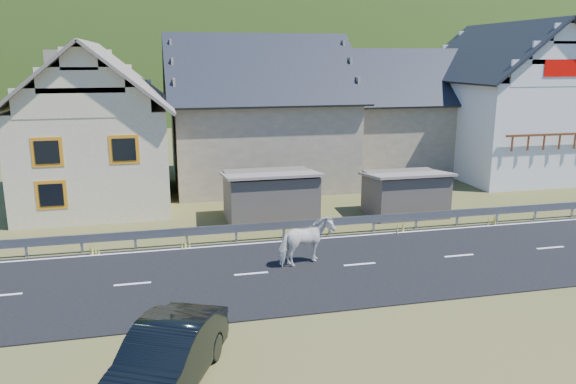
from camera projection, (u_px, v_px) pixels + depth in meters
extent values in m
plane|color=#3F431C|center=(360.00, 265.00, 20.43)|extent=(160.00, 160.00, 0.00)
cube|color=black|center=(360.00, 265.00, 20.43)|extent=(60.00, 7.00, 0.04)
cube|color=silver|center=(360.00, 264.00, 20.42)|extent=(60.00, 6.60, 0.01)
cube|color=#93969B|center=(330.00, 222.00, 23.78)|extent=(28.00, 0.08, 0.34)
cube|color=#93969B|center=(26.00, 248.00, 21.20)|extent=(0.10, 0.06, 0.70)
cube|color=#93969B|center=(82.00, 244.00, 21.64)|extent=(0.10, 0.06, 0.70)
cube|color=#93969B|center=(135.00, 241.00, 22.08)|extent=(0.10, 0.06, 0.70)
cube|color=#93969B|center=(187.00, 237.00, 22.53)|extent=(0.10, 0.06, 0.70)
cube|color=#93969B|center=(236.00, 234.00, 22.97)|extent=(0.10, 0.06, 0.70)
cube|color=#93969B|center=(284.00, 230.00, 23.41)|extent=(0.10, 0.06, 0.70)
cube|color=#93969B|center=(329.00, 227.00, 23.86)|extent=(0.10, 0.06, 0.70)
cube|color=#93969B|center=(374.00, 224.00, 24.30)|extent=(0.10, 0.06, 0.70)
cube|color=#93969B|center=(416.00, 221.00, 24.74)|extent=(0.10, 0.06, 0.70)
cube|color=#93969B|center=(457.00, 218.00, 25.18)|extent=(0.10, 0.06, 0.70)
cube|color=#93969B|center=(497.00, 215.00, 25.63)|extent=(0.10, 0.06, 0.70)
cube|color=#93969B|center=(535.00, 213.00, 26.07)|extent=(0.10, 0.06, 0.70)
cube|color=#93969B|center=(572.00, 210.00, 26.51)|extent=(0.10, 0.06, 0.70)
cube|color=brown|center=(270.00, 197.00, 25.89)|extent=(4.30, 3.30, 2.40)
cube|color=brown|center=(405.00, 194.00, 26.88)|extent=(3.80, 2.90, 2.20)
cube|color=beige|center=(97.00, 154.00, 28.99)|extent=(7.00, 9.00, 5.00)
cube|color=orange|center=(47.00, 152.00, 24.17)|extent=(1.30, 0.12, 1.30)
cube|color=orange|center=(124.00, 149.00, 24.88)|extent=(1.30, 0.12, 1.30)
cube|color=orange|center=(51.00, 195.00, 24.61)|extent=(1.30, 0.12, 1.30)
cube|color=gray|center=(53.00, 74.00, 29.02)|extent=(0.70, 0.70, 2.40)
cube|color=gray|center=(258.00, 140.00, 33.83)|extent=(10.00, 9.00, 5.00)
cube|color=gray|center=(399.00, 134.00, 37.98)|extent=(9.00, 8.00, 4.60)
cube|color=silver|center=(504.00, 127.00, 36.31)|extent=(8.00, 10.00, 6.00)
cube|color=#D90500|center=(565.00, 68.00, 30.66)|extent=(2.60, 0.06, 0.90)
cube|color=#5C2C18|center=(560.00, 134.00, 31.29)|extent=(6.80, 0.12, 0.12)
ellipsoid|color=#213D13|center=(192.00, 137.00, 196.62)|extent=(440.00, 280.00, 260.00)
imported|color=silver|center=(306.00, 242.00, 20.24)|extent=(1.59, 2.25, 1.73)
imported|color=black|center=(166.00, 358.00, 12.71)|extent=(3.31, 4.79, 1.50)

